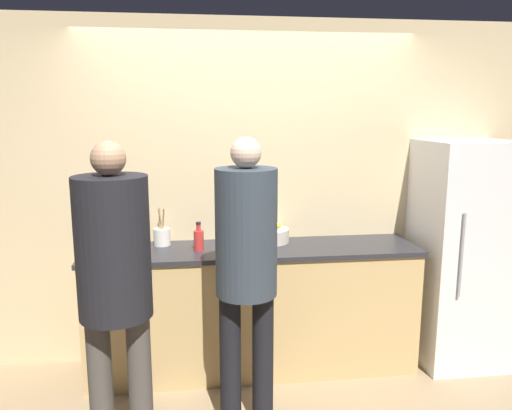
% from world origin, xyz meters
% --- Properties ---
extents(ground_plane, '(14.00, 14.00, 0.00)m').
position_xyz_m(ground_plane, '(0.00, 0.00, 0.00)').
color(ground_plane, '#9E8460').
extents(wall_back, '(5.20, 0.06, 2.60)m').
position_xyz_m(wall_back, '(0.00, 0.62, 1.30)').
color(wall_back, '#D6BC8C').
rests_on(wall_back, ground_plane).
extents(counter, '(2.42, 0.60, 0.95)m').
position_xyz_m(counter, '(0.00, 0.33, 0.47)').
color(counter, tan).
rests_on(counter, ground_plane).
extents(refrigerator, '(0.67, 0.66, 1.71)m').
position_xyz_m(refrigerator, '(1.61, 0.28, 0.86)').
color(refrigerator, white).
rests_on(refrigerator, ground_plane).
extents(person_left, '(0.38, 0.38, 1.78)m').
position_xyz_m(person_left, '(-0.84, -0.60, 1.09)').
color(person_left, '#4C4742').
rests_on(person_left, ground_plane).
extents(person_center, '(0.36, 0.36, 1.78)m').
position_xyz_m(person_center, '(-0.12, -0.37, 1.08)').
color(person_center, black).
rests_on(person_center, ground_plane).
extents(fruit_bowl, '(0.28, 0.28, 0.14)m').
position_xyz_m(fruit_bowl, '(0.15, 0.46, 1.00)').
color(fruit_bowl, beige).
rests_on(fruit_bowl, counter).
extents(utensil_crock, '(0.12, 0.12, 0.28)m').
position_xyz_m(utensil_crock, '(-0.66, 0.47, 1.01)').
color(utensil_crock, silver).
rests_on(utensil_crock, counter).
extents(bottle_dark, '(0.07, 0.07, 0.25)m').
position_xyz_m(bottle_dark, '(-0.08, 0.16, 1.04)').
color(bottle_dark, '#333338').
rests_on(bottle_dark, counter).
extents(bottle_red, '(0.07, 0.07, 0.21)m').
position_xyz_m(bottle_red, '(-0.39, 0.29, 1.03)').
color(bottle_red, red).
rests_on(bottle_red, counter).
extents(cup_red, '(0.08, 0.08, 0.09)m').
position_xyz_m(cup_red, '(-1.10, 0.30, 0.99)').
color(cup_red, '#A33D33').
rests_on(cup_red, counter).
extents(cup_white, '(0.08, 0.08, 0.10)m').
position_xyz_m(cup_white, '(0.02, 0.19, 1.00)').
color(cup_white, white).
rests_on(cup_white, counter).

